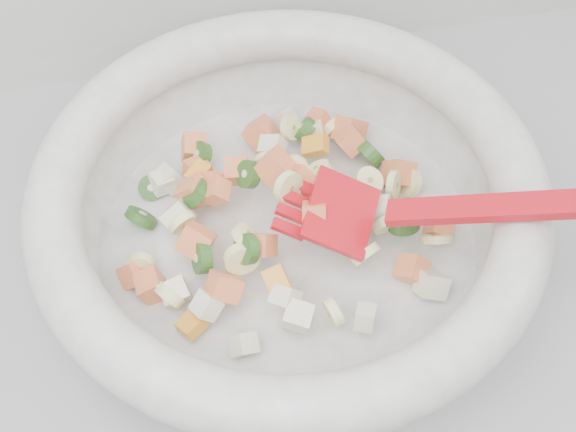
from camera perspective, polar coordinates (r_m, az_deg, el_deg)
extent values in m
cube|color=#9E9FA4|center=(1.05, 9.64, -15.79)|extent=(2.00, 0.60, 0.90)
cylinder|color=silver|center=(0.62, 0.00, -2.14)|extent=(0.33, 0.33, 0.02)
torus|color=silver|center=(0.56, 0.00, 2.31)|extent=(0.41, 0.41, 0.05)
cylinder|color=beige|center=(0.62, -1.69, 4.07)|extent=(0.03, 0.01, 0.03)
cylinder|color=beige|center=(0.61, 2.36, 3.54)|extent=(0.03, 0.03, 0.02)
cylinder|color=beige|center=(0.58, 0.03, 2.31)|extent=(0.03, 0.02, 0.03)
cylinder|color=beige|center=(0.62, 0.46, 3.73)|extent=(0.03, 0.03, 0.03)
cylinder|color=beige|center=(0.62, 6.35, 2.71)|extent=(0.03, 0.04, 0.02)
cylinder|color=beige|center=(0.65, 9.61, 2.61)|extent=(0.02, 0.03, 0.03)
cylinder|color=beige|center=(0.61, 11.66, -1.73)|extent=(0.04, 0.03, 0.03)
cylinder|color=beige|center=(0.55, 3.62, -7.62)|extent=(0.02, 0.03, 0.03)
cylinder|color=beige|center=(0.57, 6.18, -3.05)|extent=(0.03, 0.02, 0.03)
cylinder|color=beige|center=(0.67, 0.24, 6.99)|extent=(0.03, 0.03, 0.02)
cylinder|color=beige|center=(0.57, -9.31, -6.21)|extent=(0.03, 0.03, 0.03)
cylinder|color=beige|center=(0.60, -11.52, -3.91)|extent=(0.03, 0.02, 0.03)
cylinder|color=beige|center=(0.57, -3.40, -1.60)|extent=(0.02, 0.02, 0.02)
cylinder|color=beige|center=(0.56, -3.68, -3.39)|extent=(0.03, 0.01, 0.03)
cylinder|color=beige|center=(0.60, -8.35, -0.53)|extent=(0.03, 0.02, 0.03)
cylinder|color=beige|center=(0.60, 7.92, -0.55)|extent=(0.04, 0.02, 0.04)
cylinder|color=beige|center=(0.69, 3.49, 7.03)|extent=(0.03, 0.03, 0.03)
cylinder|color=beige|center=(0.63, 8.34, 2.44)|extent=(0.02, 0.03, 0.03)
cube|color=#E47548|center=(0.62, -7.43, 1.92)|extent=(0.04, 0.03, 0.03)
cube|color=#E47548|center=(0.65, 8.74, 3.29)|extent=(0.03, 0.03, 0.04)
cube|color=#E47548|center=(0.67, -2.18, 6.56)|extent=(0.04, 0.03, 0.04)
cube|color=#E47548|center=(0.60, -12.02, -4.50)|extent=(0.03, 0.03, 0.03)
cube|color=#E47548|center=(0.60, -1.07, 3.93)|extent=(0.04, 0.03, 0.04)
cube|color=#E47548|center=(0.60, 1.06, 2.76)|extent=(0.03, 0.03, 0.03)
cube|color=#E47548|center=(0.58, -7.28, -2.02)|extent=(0.04, 0.04, 0.03)
cube|color=#E47548|center=(0.68, 4.90, 6.74)|extent=(0.04, 0.03, 0.04)
cube|color=#E47548|center=(0.62, 11.89, -0.78)|extent=(0.03, 0.03, 0.03)
cube|color=#E47548|center=(0.57, 2.07, 0.19)|extent=(0.02, 0.03, 0.02)
cube|color=#E47548|center=(0.59, -10.71, -5.49)|extent=(0.03, 0.02, 0.03)
cube|color=#E47548|center=(0.61, -5.77, 1.98)|extent=(0.03, 0.03, 0.03)
cube|color=#E47548|center=(0.62, -4.00, 3.57)|extent=(0.03, 0.03, 0.03)
cube|color=#E47548|center=(0.57, -2.20, -2.31)|extent=(0.03, 0.03, 0.03)
cube|color=#E47548|center=(0.68, 2.43, 7.58)|extent=(0.03, 0.03, 0.03)
cube|color=#E47548|center=(0.56, -5.08, -5.60)|extent=(0.03, 0.03, 0.04)
cube|color=#E47548|center=(0.66, 4.98, 5.94)|extent=(0.03, 0.03, 0.03)
cube|color=#E47548|center=(0.67, -7.43, 5.41)|extent=(0.03, 0.03, 0.03)
cube|color=#E47548|center=(0.59, 9.73, -4.17)|extent=(0.03, 0.03, 0.03)
cube|color=#E47548|center=(0.65, -7.21, 3.73)|extent=(0.03, 0.03, 0.02)
cube|color=#E47548|center=(0.62, -5.97, 2.54)|extent=(0.03, 0.03, 0.03)
cylinder|color=green|center=(0.58, -6.81, -3.32)|extent=(0.02, 0.03, 0.03)
cylinder|color=green|center=(0.56, -3.29, -2.62)|extent=(0.02, 0.03, 0.03)
cylinder|color=green|center=(0.67, 1.39, 6.82)|extent=(0.03, 0.03, 0.03)
cylinder|color=green|center=(0.61, 9.11, -0.46)|extent=(0.04, 0.04, 0.03)
cylinder|color=green|center=(0.65, -10.77, 2.22)|extent=(0.03, 0.03, 0.03)
cylinder|color=green|center=(0.57, 3.85, -1.01)|extent=(0.04, 0.03, 0.03)
cylinder|color=green|center=(0.63, -11.54, -0.12)|extent=(0.04, 0.04, 0.03)
cylinder|color=green|center=(0.58, 4.13, 0.38)|extent=(0.03, 0.02, 0.03)
cylinder|color=green|center=(0.61, -3.15, 3.30)|extent=(0.02, 0.03, 0.03)
cylinder|color=green|center=(0.66, 6.50, 4.94)|extent=(0.03, 0.03, 0.03)
cylinder|color=green|center=(0.60, 6.13, 1.44)|extent=(0.04, 0.03, 0.03)
cylinder|color=green|center=(0.65, -6.97, 4.80)|extent=(0.03, 0.03, 0.03)
cylinder|color=green|center=(0.61, -7.26, 1.81)|extent=(0.03, 0.03, 0.03)
cube|color=#E6E7C4|center=(0.67, 2.09, 6.77)|extent=(0.02, 0.02, 0.03)
cube|color=#E6E7C4|center=(0.56, -6.45, -7.05)|extent=(0.03, 0.02, 0.03)
cube|color=#E6E7C4|center=(0.65, -9.44, 2.89)|extent=(0.03, 0.03, 0.03)
cube|color=#E6E7C4|center=(0.65, -1.22, 5.47)|extent=(0.03, 0.03, 0.03)
cube|color=#E6E7C4|center=(0.59, 11.27, -5.33)|extent=(0.03, 0.03, 0.03)
cube|color=#E6E7C4|center=(0.55, 6.14, -7.95)|extent=(0.02, 0.03, 0.02)
cube|color=#E6E7C4|center=(0.55, -3.51, -10.11)|extent=(0.02, 0.02, 0.03)
cube|color=#E6E7C4|center=(0.61, -8.62, 0.00)|extent=(0.03, 0.04, 0.04)
cube|color=#E6E7C4|center=(0.69, -0.19, 7.67)|extent=(0.03, 0.03, 0.03)
cube|color=#E6E7C4|center=(0.55, -0.23, -6.41)|extent=(0.03, 0.03, 0.03)
cube|color=#E6E7C4|center=(0.64, -10.00, 2.63)|extent=(0.02, 0.02, 0.02)
cube|color=#E6E7C4|center=(0.55, 0.75, -7.91)|extent=(0.03, 0.03, 0.03)
cube|color=#E6E7C4|center=(0.60, 7.25, 0.55)|extent=(0.03, 0.03, 0.02)
cube|color=#E6E7C4|center=(0.58, -8.91, -5.96)|extent=(0.03, 0.03, 0.03)
cube|color=#FA9B2E|center=(0.55, -0.83, -5.21)|extent=(0.02, 0.03, 0.03)
cube|color=#FA9B2E|center=(0.64, 2.17, 5.57)|extent=(0.03, 0.03, 0.03)
cube|color=#FA9B2E|center=(0.63, -7.01, 3.32)|extent=(0.03, 0.03, 0.02)
cube|color=#FA9B2E|center=(0.56, -7.58, -8.46)|extent=(0.03, 0.03, 0.02)
cube|color=red|center=(0.57, 4.19, 0.24)|extent=(0.08, 0.08, 0.03)
cube|color=red|center=(0.59, 0.97, 2.39)|extent=(0.03, 0.02, 0.02)
cube|color=red|center=(0.58, 0.67, 1.29)|extent=(0.03, 0.02, 0.02)
cube|color=red|center=(0.57, 0.36, 0.14)|extent=(0.03, 0.02, 0.02)
cube|color=red|center=(0.56, 0.04, -1.03)|extent=(0.03, 0.02, 0.02)
cube|color=red|center=(0.54, 17.87, 0.72)|extent=(0.18, 0.10, 0.08)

